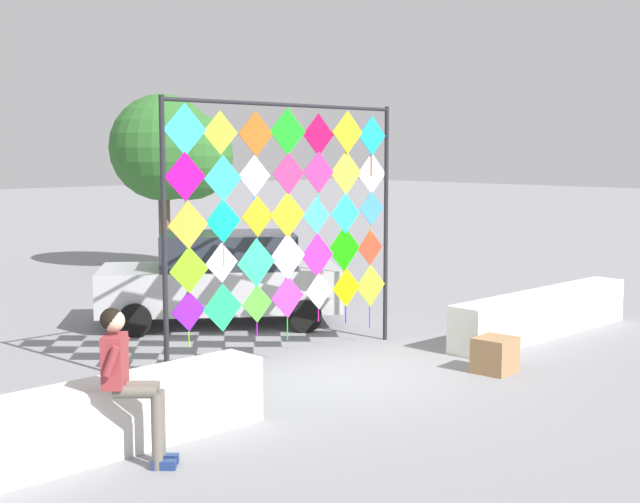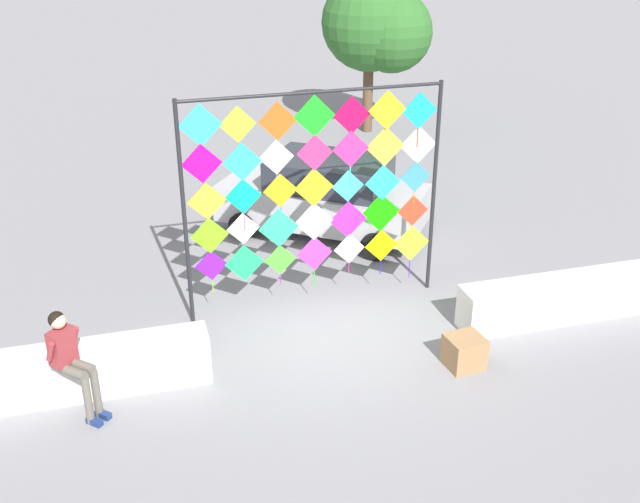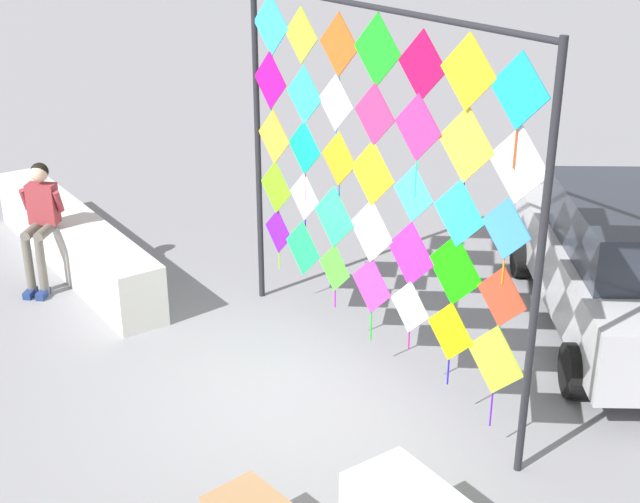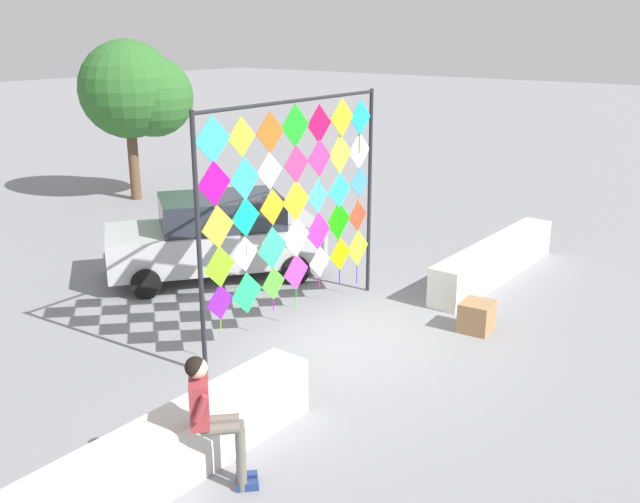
# 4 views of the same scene
# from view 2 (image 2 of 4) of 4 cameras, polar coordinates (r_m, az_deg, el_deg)

# --- Properties ---
(ground) EXTENTS (120.00, 120.00, 0.00)m
(ground) POSITION_cam_2_polar(r_m,az_deg,el_deg) (12.53, 0.92, -6.32)
(ground) COLOR gray
(plaza_ledge_left) EXTENTS (4.51, 0.59, 0.75)m
(plaza_ledge_left) POSITION_cam_2_polar(r_m,az_deg,el_deg) (11.58, -19.64, -8.77)
(plaza_ledge_left) COLOR silver
(plaza_ledge_left) RESTS_ON ground
(plaza_ledge_right) EXTENTS (4.51, 0.59, 0.75)m
(plaza_ledge_right) POSITION_cam_2_polar(r_m,az_deg,el_deg) (13.70, 19.31, -3.10)
(plaza_ledge_right) COLOR silver
(plaza_ledge_right) RESTS_ON ground
(kite_display_rack) EXTENTS (4.39, 0.10, 3.83)m
(kite_display_rack) POSITION_cam_2_polar(r_m,az_deg,el_deg) (12.48, -0.36, 5.19)
(kite_display_rack) COLOR #232328
(kite_display_rack) RESTS_ON ground
(seated_vendor) EXTENTS (0.75, 0.74, 1.60)m
(seated_vendor) POSITION_cam_2_polar(r_m,az_deg,el_deg) (10.81, -18.30, -7.51)
(seated_vendor) COLOR #666056
(seated_vendor) RESTS_ON ground
(parked_car) EXTENTS (4.50, 3.98, 1.65)m
(parked_car) POSITION_cam_2_polar(r_m,az_deg,el_deg) (15.90, 0.33, 4.28)
(parked_car) COLOR #B7B7BC
(parked_car) RESTS_ON ground
(cardboard_box_large) EXTENTS (0.60, 0.56, 0.50)m
(cardboard_box_large) POSITION_cam_2_polar(r_m,az_deg,el_deg) (11.86, 10.83, -7.43)
(cardboard_box_large) COLOR #9E754C
(cardboard_box_large) RESTS_ON ground
(tree_far_right) EXTENTS (3.06, 2.97, 4.58)m
(tree_far_right) POSITION_cam_2_polar(r_m,az_deg,el_deg) (22.50, 4.38, 16.58)
(tree_far_right) COLOR brown
(tree_far_right) RESTS_ON ground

